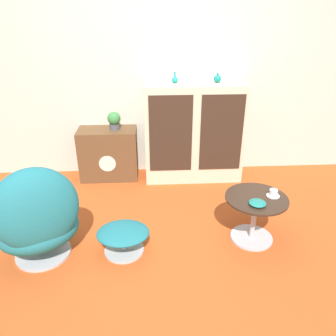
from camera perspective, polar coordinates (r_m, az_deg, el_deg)
ground_plane at (r=2.96m, az=-0.52°, el=-14.20°), size 12.00×12.00×0.00m
wall_back at (r=3.99m, az=-1.87°, el=17.12°), size 6.40×0.06×2.60m
sideboard at (r=3.95m, az=4.46°, el=6.24°), size 1.15×0.45×1.17m
tv_console at (r=4.08m, az=-10.29°, el=2.46°), size 0.69×0.37×0.62m
egg_chair at (r=2.84m, az=-21.78°, el=-8.38°), size 0.86×0.83×0.88m
ottoman at (r=2.88m, az=-7.81°, el=-11.55°), size 0.45×0.38×0.24m
coffee_table at (r=3.03m, az=14.83°, el=-7.60°), size 0.54×0.54×0.44m
vase_leftmost at (r=3.77m, az=1.21°, el=15.14°), size 0.07×0.07×0.12m
vase_inner_left at (r=3.83m, az=8.60°, el=15.13°), size 0.08×0.08×0.11m
potted_plant at (r=3.93m, az=-9.37°, el=8.22°), size 0.15×0.15×0.21m
teacup at (r=3.00m, az=17.87°, el=-4.24°), size 0.11×0.11×0.06m
bowl at (r=2.83m, az=15.30°, el=-5.88°), size 0.14×0.14×0.04m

